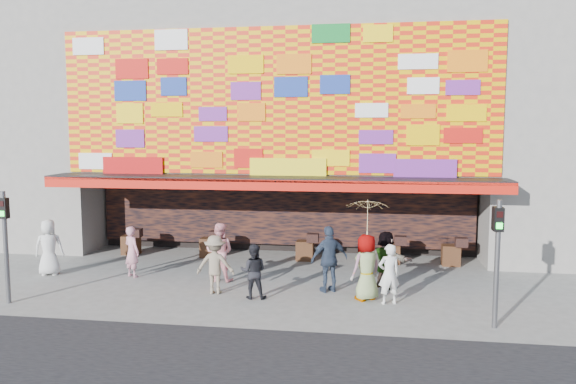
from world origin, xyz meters
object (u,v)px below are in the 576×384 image
ped_c (253,271)px  ped_h (389,274)px  signal_left (5,234)px  ped_a (49,247)px  ped_g (366,267)px  ped_e (329,259)px  signal_right (498,249)px  ped_b (132,252)px  ped_f (386,260)px  ped_d (215,264)px  parasol (367,219)px  ped_i (219,252)px

ped_c → ped_h: size_ratio=0.93×
signal_left → ped_a: (-0.58, 2.88, -0.97)m
ped_c → ped_g: ped_g is taller
ped_e → ped_c: bearing=-4.1°
signal_right → ped_b: 10.78m
ped_h → ped_f: bearing=-107.4°
signal_left → signal_right: (12.40, 0.00, 0.00)m
signal_left → ped_c: size_ratio=1.99×
signal_left → ped_a: size_ratio=1.68×
signal_right → ped_g: size_ratio=1.67×
ped_f → ped_d: bearing=48.2°
ped_d → ped_e: 3.23m
signal_right → ped_g: bearing=150.1°
ped_a → ped_g: (9.98, -1.16, 0.01)m
ped_b → ped_f: 7.83m
signal_left → ped_b: size_ratio=1.87×
ped_d → ped_f: bearing=-169.8°
ped_c → ped_h: 3.65m
ped_b → ped_h: ped_h is taller
parasol → ped_d: bearing=-179.9°
signal_right → ped_h: signal_right is taller
ped_b → ped_f: bearing=-151.0°
signal_left → ped_b: (2.11, 3.06, -1.06)m
ped_i → ped_f: bearing=-175.2°
ped_f → ped_g: size_ratio=0.93×
signal_right → parasol: size_ratio=1.50×
signal_right → ped_c: (-6.04, 1.41, -1.11)m
ped_c → ped_e: 2.22m
ped_f → ped_a: bearing=33.8°
signal_left → ped_i: bearing=31.4°
ped_f → ped_h: (0.05, -1.53, -0.03)m
signal_left → ped_i: signal_left is taller
signal_right → ped_d: (-7.20, 1.71, -1.03)m
ped_f → signal_left: bearing=49.9°
ped_c → ped_d: ped_d is taller
ped_i → parasol: bearing=168.9°
ped_e → ped_f: ped_e is taller
ped_f → parasol: size_ratio=0.84×
ped_c → parasol: parasol is taller
ped_h → ped_a: bearing=-27.0°
ped_c → signal_left: bearing=8.5°
ped_b → ped_f: (7.83, -0.07, 0.04)m
signal_right → ped_f: signal_right is taller
signal_left → ped_e: bearing=15.7°
ped_b → signal_left: bearing=84.9°
ped_b → ped_i: size_ratio=0.90×
ped_h → ped_i: size_ratio=0.90×
ped_h → ped_i: ped_i is taller
ped_d → ped_g: size_ratio=0.92×
ped_b → parasol: bearing=-160.9°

